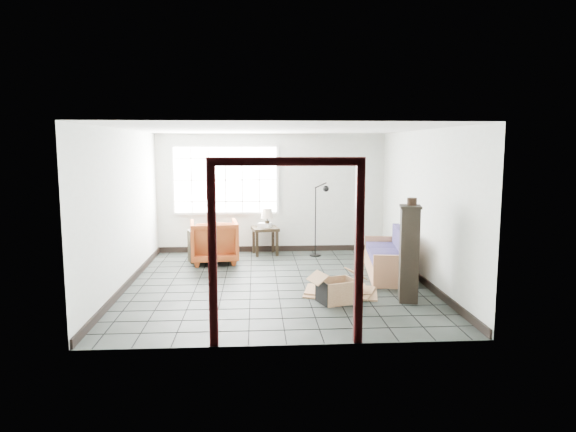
{
  "coord_description": "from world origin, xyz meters",
  "views": [
    {
      "loc": [
        -0.35,
        -8.51,
        2.31
      ],
      "look_at": [
        0.21,
        0.3,
        1.12
      ],
      "focal_mm": 32.0,
      "sensor_mm": 36.0,
      "label": 1
    }
  ],
  "objects": [
    {
      "name": "tall_shelf",
      "position": [
        1.94,
        -1.1,
        0.74
      ],
      "size": [
        0.38,
        0.45,
        1.45
      ],
      "rotation": [
        0.0,
        0.0,
        -0.21
      ],
      "color": "black",
      "rests_on": "ground"
    },
    {
      "name": "open_box",
      "position": [
        0.85,
        -1.11,
        0.17
      ],
      "size": [
        0.93,
        0.65,
        0.48
      ],
      "rotation": [
        0.0,
        0.0,
        0.33
      ],
      "color": "brown",
      "rests_on": "ground"
    },
    {
      "name": "projector",
      "position": [
        -0.17,
        2.41,
        0.64
      ],
      "size": [
        0.31,
        0.28,
        0.09
      ],
      "rotation": [
        0.0,
        0.0,
        -0.33
      ],
      "color": "silver",
      "rests_on": "side_table"
    },
    {
      "name": "cardboard_pile",
      "position": [
        1.01,
        -0.63,
        0.04
      ],
      "size": [
        1.29,
        1.07,
        0.17
      ],
      "rotation": [
        0.0,
        0.0,
        -0.26
      ],
      "color": "brown",
      "rests_on": "ground"
    },
    {
      "name": "floor_lamp",
      "position": [
        1.01,
        2.12,
        0.84
      ],
      "size": [
        0.42,
        0.37,
        1.58
      ],
      "rotation": [
        0.0,
        0.0,
        -0.23
      ],
      "color": "black",
      "rests_on": "ground"
    },
    {
      "name": "pot",
      "position": [
        1.97,
        -1.06,
        1.51
      ],
      "size": [
        0.16,
        0.16,
        0.11
      ],
      "rotation": [
        0.0,
        0.0,
        0.12
      ],
      "color": "black",
      "rests_on": "tall_shelf"
    },
    {
      "name": "futon_sofa",
      "position": [
        2.09,
        0.44,
        0.3
      ],
      "size": [
        0.94,
        1.94,
        0.82
      ],
      "rotation": [
        0.0,
        0.0,
        -0.13
      ],
      "color": "#996545",
      "rests_on": "ground"
    },
    {
      "name": "room_shell",
      "position": [
        0.0,
        0.03,
        1.68
      ],
      "size": [
        5.02,
        5.52,
        2.61
      ],
      "color": "beige",
      "rests_on": "ground"
    },
    {
      "name": "doorway_trim",
      "position": [
        0.0,
        -2.7,
        1.38
      ],
      "size": [
        1.8,
        0.08,
        2.2
      ],
      "color": "#340B0C",
      "rests_on": "ground"
    },
    {
      "name": "table_lamp",
      "position": [
        -0.11,
        2.36,
        0.88
      ],
      "size": [
        0.33,
        0.33,
        0.42
      ],
      "rotation": [
        0.0,
        0.0,
        0.26
      ],
      "color": "black",
      "rests_on": "side_table"
    },
    {
      "name": "window_panel",
      "position": [
        -1.0,
        2.7,
        1.6
      ],
      "size": [
        2.32,
        0.08,
        1.52
      ],
      "color": "silver",
      "rests_on": "ground"
    },
    {
      "name": "armchair",
      "position": [
        -1.19,
        1.69,
        0.47
      ],
      "size": [
        1.02,
        0.96,
        0.95
      ],
      "primitive_type": "imported",
      "rotation": [
        0.0,
        0.0,
        3.26
      ],
      "color": "#985016",
      "rests_on": "ground"
    },
    {
      "name": "console_shelf",
      "position": [
        -1.31,
        1.86,
        0.32
      ],
      "size": [
        0.89,
        0.56,
        0.64
      ],
      "rotation": [
        0.0,
        0.0,
        0.32
      ],
      "color": "black",
      "rests_on": "ground"
    },
    {
      "name": "ground",
      "position": [
        0.0,
        0.0,
        0.0
      ],
      "size": [
        5.5,
        5.5,
        0.0
      ],
      "primitive_type": "plane",
      "color": "black",
      "rests_on": "ground"
    },
    {
      "name": "side_table",
      "position": [
        -0.15,
        2.4,
        0.49
      ],
      "size": [
        0.62,
        0.62,
        0.6
      ],
      "rotation": [
        0.0,
        0.0,
        0.17
      ],
      "color": "black",
      "rests_on": "ground"
    }
  ]
}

